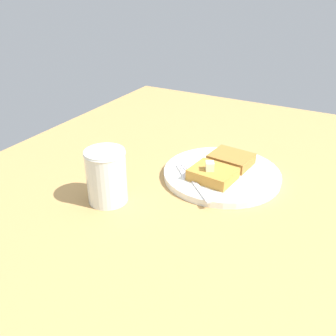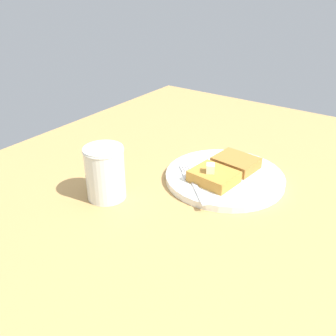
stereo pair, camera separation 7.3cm
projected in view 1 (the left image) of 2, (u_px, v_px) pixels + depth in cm
name	position (u px, v px, depth cm)	size (l,w,h in cm)	color
table_surface	(258.00, 219.00, 67.71)	(124.25, 124.25, 2.87)	#AD844B
plate	(222.00, 174.00, 78.30)	(24.32, 24.32, 1.38)	white
toast_slice_left	(213.00, 174.00, 74.57)	(7.07, 8.49, 2.28)	#B98133
toast_slice_middle	(231.00, 159.00, 80.42)	(7.07, 8.49, 2.28)	#A76E2F
butter_pat_primary	(210.00, 166.00, 73.28)	(1.75, 1.57, 1.75)	#F7EFC7
fork	(191.00, 180.00, 74.37)	(12.32, 12.34, 0.36)	silver
syrup_jar	(107.00, 178.00, 68.58)	(7.55, 7.55, 10.26)	#572508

